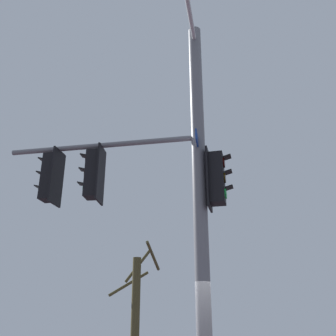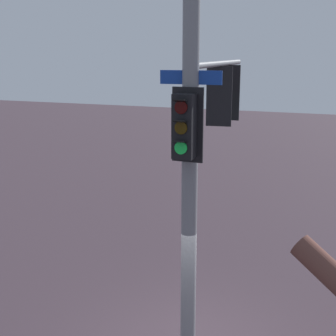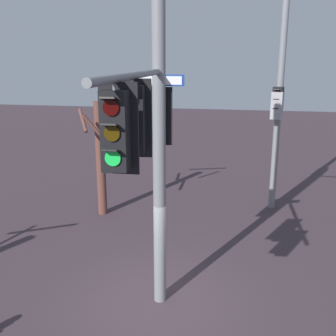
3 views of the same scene
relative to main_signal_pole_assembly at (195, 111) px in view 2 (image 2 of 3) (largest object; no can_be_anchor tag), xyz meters
The scene contains 1 object.
main_signal_pole_assembly is the anchor object (origin of this frame).
Camera 2 is at (-2.59, 7.91, 5.78)m, focal length 50.42 mm.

